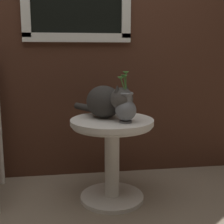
{
  "coord_description": "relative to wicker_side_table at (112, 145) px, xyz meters",
  "views": [
    {
      "loc": [
        -0.07,
        -1.88,
        1.02
      ],
      "look_at": [
        0.22,
        0.13,
        0.64
      ],
      "focal_mm": 48.81,
      "sensor_mm": 36.0,
      "label": 1
    }
  ],
  "objects": [
    {
      "name": "ground_plane",
      "position": [
        -0.22,
        -0.13,
        -0.4
      ],
      "size": [
        6.0,
        6.0,
        0.0
      ],
      "primitive_type": "plane",
      "color": "gray"
    },
    {
      "name": "back_wall",
      "position": [
        -0.22,
        0.53,
        0.91
      ],
      "size": [
        4.0,
        0.07,
        2.6
      ],
      "color": "#47281C",
      "rests_on": "ground_plane"
    },
    {
      "name": "wicker_side_table",
      "position": [
        0.0,
        0.0,
        0.0
      ],
      "size": [
        0.57,
        0.57,
        0.59
      ],
      "color": "silver",
      "rests_on": "ground_plane"
    },
    {
      "name": "cat",
      "position": [
        -0.03,
        0.04,
        0.3
      ],
      "size": [
        0.38,
        0.49,
        0.24
      ],
      "color": "#33302D",
      "rests_on": "wicker_side_table"
    },
    {
      "name": "pewter_vase_with_ivy",
      "position": [
        0.07,
        -0.11,
        0.29
      ],
      "size": [
        0.14,
        0.14,
        0.33
      ],
      "color": "slate",
      "rests_on": "wicker_side_table"
    }
  ]
}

